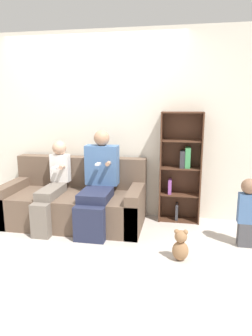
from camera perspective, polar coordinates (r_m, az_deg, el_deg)
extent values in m
plane|color=#BCB2A8|center=(3.70, -10.02, -13.31)|extent=(14.00, 14.00, 0.00)
cube|color=silver|center=(4.31, -6.03, 8.03)|extent=(10.00, 0.06, 2.55)
cube|color=brown|center=(4.02, -10.33, -7.98)|extent=(1.85, 0.68, 0.42)
cube|color=brown|center=(4.35, -8.43, -3.39)|extent=(1.85, 0.19, 0.85)
cube|color=brown|center=(4.36, -20.83, -6.14)|extent=(0.16, 0.68, 0.54)
cube|color=brown|center=(3.80, 1.73, -8.02)|extent=(0.16, 0.68, 0.54)
cube|color=#232842|center=(3.56, -7.02, -10.63)|extent=(0.36, 0.12, 0.42)
cube|color=#232842|center=(3.73, -5.79, -5.17)|extent=(0.36, 0.47, 0.11)
cube|color=#476B9E|center=(3.96, -4.57, 0.58)|extent=(0.43, 0.19, 0.52)
sphere|color=tan|center=(3.91, -4.66, 5.71)|extent=(0.20, 0.20, 0.20)
cylinder|color=tan|center=(3.79, -3.43, 0.85)|extent=(0.05, 0.10, 0.05)
cube|color=white|center=(3.77, -5.35, 0.76)|extent=(0.05, 0.12, 0.02)
cube|color=#70665B|center=(3.77, -15.95, -9.67)|extent=(0.22, 0.12, 0.42)
cube|color=#70665B|center=(3.97, -14.07, -4.41)|extent=(0.22, 0.55, 0.11)
cube|color=white|center=(4.21, -12.40, 0.03)|extent=(0.26, 0.12, 0.38)
sphere|color=tan|center=(4.16, -12.58, 3.77)|extent=(0.19, 0.19, 0.19)
cylinder|color=tan|center=(4.07, -12.08, 0.19)|extent=(0.05, 0.10, 0.05)
cube|color=white|center=(4.06, -13.28, 0.08)|extent=(0.05, 0.12, 0.02)
cube|color=#47474C|center=(3.71, 21.72, -11.62)|extent=(0.16, 0.12, 0.28)
cube|color=#476B9E|center=(3.60, 22.11, -7.12)|extent=(0.20, 0.12, 0.34)
sphere|color=#8C664C|center=(3.53, 22.43, -3.26)|extent=(0.17, 0.17, 0.17)
cube|color=#4C2D1E|center=(4.06, 6.65, 0.13)|extent=(0.02, 0.25, 1.48)
cube|color=#4C2D1E|center=(4.06, 14.02, -0.15)|extent=(0.02, 0.25, 1.48)
cube|color=#4C2D1E|center=(4.17, 10.34, 0.32)|extent=(0.54, 0.02, 1.48)
cube|color=#4C2D1E|center=(4.27, 9.96, -9.65)|extent=(0.50, 0.21, 0.02)
cube|color=#4C2D1E|center=(4.15, 10.14, -4.95)|extent=(0.50, 0.21, 0.02)
cube|color=#4C2D1E|center=(4.05, 10.34, -0.01)|extent=(0.50, 0.21, 0.02)
cube|color=#4C2D1E|center=(3.99, 10.54, 5.12)|extent=(0.50, 0.21, 0.02)
cube|color=#4C2D1E|center=(3.97, 10.75, 10.37)|extent=(0.50, 0.21, 0.02)
cube|color=#429956|center=(4.03, 11.67, 1.99)|extent=(0.07, 0.15, 0.28)
cube|color=#333338|center=(4.22, 9.63, -8.15)|extent=(0.04, 0.16, 0.22)
cube|color=#934CA3|center=(4.12, 8.36, -3.48)|extent=(0.04, 0.15, 0.19)
cube|color=#333338|center=(4.03, 10.68, 1.68)|extent=(0.06, 0.16, 0.23)
ellipsoid|color=#936B47|center=(3.24, 10.30, -15.24)|extent=(0.17, 0.14, 0.21)
sphere|color=#936B47|center=(3.17, 10.41, -12.70)|extent=(0.13, 0.13, 0.13)
sphere|color=#936B47|center=(3.15, 9.61, -11.83)|extent=(0.05, 0.05, 0.05)
sphere|color=#936B47|center=(3.15, 11.28, -11.88)|extent=(0.05, 0.05, 0.05)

